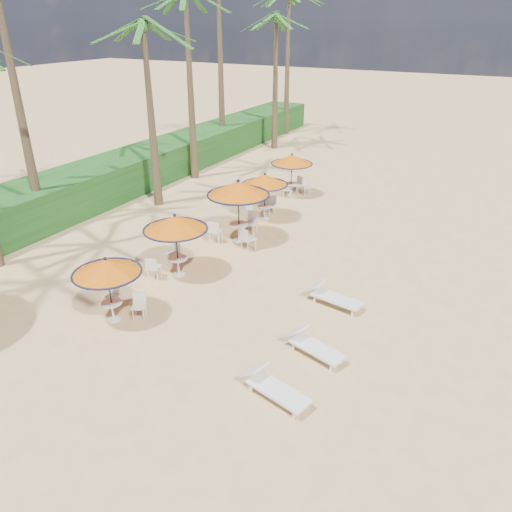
# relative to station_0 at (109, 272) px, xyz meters

# --- Properties ---
(ground) EXTENTS (160.00, 160.00, 0.00)m
(ground) POSITION_rel_station_0_xyz_m (5.09, -0.39, -1.64)
(ground) COLOR tan
(ground) RESTS_ON ground
(scrub_hedge) EXTENTS (3.00, 40.00, 1.80)m
(scrub_hedge) POSITION_rel_station_0_xyz_m (-8.41, 10.61, -0.74)
(scrub_hedge) COLOR #194716
(scrub_hedge) RESTS_ON ground
(station_0) EXTENTS (2.07, 2.07, 2.16)m
(station_0) POSITION_rel_station_0_xyz_m (0.00, 0.00, 0.00)
(station_0) COLOR black
(station_0) RESTS_ON ground
(station_1) EXTENTS (2.27, 2.27, 2.37)m
(station_1) POSITION_rel_station_0_xyz_m (-0.07, 3.29, 0.16)
(station_1) COLOR black
(station_1) RESTS_ON ground
(station_2) EXTENTS (2.55, 2.55, 2.66)m
(station_2) POSITION_rel_station_0_xyz_m (0.40, 6.94, 0.30)
(station_2) COLOR black
(station_2) RESTS_ON ground
(station_3) EXTENTS (2.09, 2.20, 2.18)m
(station_3) POSITION_rel_station_0_xyz_m (0.13, 9.72, -0.05)
(station_3) COLOR black
(station_3) RESTS_ON ground
(station_4) EXTENTS (2.14, 2.14, 2.23)m
(station_4) POSITION_rel_station_0_xyz_m (-0.12, 13.33, -0.01)
(station_4) COLOR black
(station_4) RESTS_ON ground
(lounger_near) EXTENTS (2.02, 1.07, 0.69)m
(lounger_near) POSITION_rel_station_0_xyz_m (5.83, -0.81, -1.32)
(lounger_near) COLOR white
(lounger_near) RESTS_ON ground
(lounger_mid) EXTENTS (1.95, 1.09, 0.67)m
(lounger_mid) POSITION_rel_station_0_xyz_m (6.02, 1.23, -1.33)
(lounger_mid) COLOR white
(lounger_mid) RESTS_ON ground
(lounger_far) EXTENTS (2.00, 0.91, 0.69)m
(lounger_far) POSITION_rel_station_0_xyz_m (5.57, 3.98, -1.32)
(lounger_far) COLOR white
(lounger_far) RESTS_ON ground
(palm_3) EXTENTS (5.00, 5.00, 8.36)m
(palm_3) POSITION_rel_station_0_xyz_m (-5.38, 8.96, 5.97)
(palm_3) COLOR brown
(palm_3) RESTS_ON ground
(palm_4) EXTENTS (5.00, 5.00, 9.67)m
(palm_4) POSITION_rel_station_0_xyz_m (-6.36, 13.55, 7.20)
(palm_4) COLOR brown
(palm_4) RESTS_ON ground
(palm_6) EXTENTS (5.00, 5.00, 8.65)m
(palm_6) POSITION_rel_station_0_xyz_m (-5.50, 22.13, 6.24)
(palm_6) COLOR brown
(palm_6) RESTS_ON ground
(palm_7) EXTENTS (5.00, 5.00, 10.20)m
(palm_7) POSITION_rel_station_0_xyz_m (-6.92, 27.03, 7.70)
(palm_7) COLOR brown
(palm_7) RESTS_ON ground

